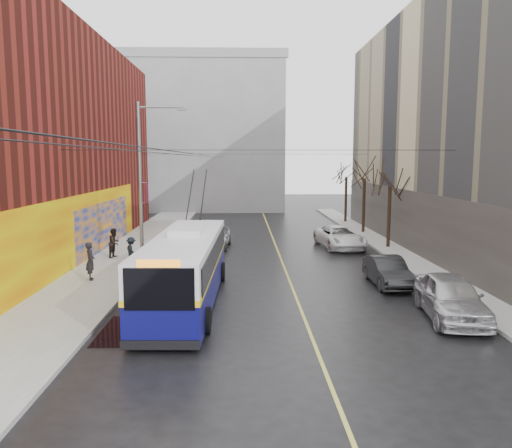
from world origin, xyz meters
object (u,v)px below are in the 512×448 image
(trolleybus, at_px, (186,267))
(parked_car_c, at_px, (340,237))
(tree_far, at_px, (347,169))
(pedestrian_a, at_px, (90,261))
(streetlight_pole, at_px, (143,181))
(pedestrian_c, at_px, (131,251))
(pedestrian_b, at_px, (114,243))
(tree_near, at_px, (390,175))
(parked_car_b, at_px, (387,271))
(tree_mid, at_px, (365,169))
(parked_car_a, at_px, (451,297))
(following_car, at_px, (215,235))

(trolleybus, bearing_deg, parked_car_c, 56.89)
(tree_far, xyz_separation_m, pedestrian_a, (-17.22, -22.91, -4.06))
(streetlight_pole, height_order, pedestrian_c, streetlight_pole)
(pedestrian_a, relative_size, pedestrian_b, 1.06)
(tree_near, relative_size, pedestrian_c, 4.21)
(tree_far, bearing_deg, tree_near, -90.00)
(parked_car_b, relative_size, parked_car_c, 0.77)
(tree_mid, bearing_deg, pedestrian_a, -137.26)
(parked_car_a, xyz_separation_m, pedestrian_c, (-14.07, 9.68, 0.07))
(parked_car_c, xyz_separation_m, pedestrian_a, (-14.02, -9.35, 0.33))
(streetlight_pole, height_order, tree_mid, streetlight_pole)
(tree_near, height_order, following_car, tree_near)
(trolleybus, distance_m, pedestrian_c, 8.28)
(parked_car_a, relative_size, pedestrian_b, 2.80)
(tree_mid, relative_size, parked_car_a, 1.36)
(tree_far, bearing_deg, pedestrian_a, -126.93)
(trolleybus, bearing_deg, parked_car_a, -11.49)
(parked_car_b, bearing_deg, tree_mid, 79.49)
(streetlight_pole, bearing_deg, trolleybus, -65.57)
(trolleybus, bearing_deg, parked_car_b, 17.79)
(trolleybus, height_order, pedestrian_a, trolleybus)
(parked_car_b, distance_m, pedestrian_a, 14.34)
(parked_car_c, bearing_deg, parked_car_b, -95.59)
(pedestrian_a, distance_m, pedestrian_b, 5.68)
(streetlight_pole, xyz_separation_m, tree_mid, (15.14, 13.00, 0.41))
(streetlight_pole, height_order, pedestrian_b, streetlight_pole)
(pedestrian_a, bearing_deg, tree_far, -57.91)
(pedestrian_a, bearing_deg, trolleybus, -146.38)
(tree_near, height_order, trolleybus, tree_near)
(parked_car_a, height_order, pedestrian_b, pedestrian_b)
(tree_near, relative_size, trolleybus, 0.55)
(tree_mid, relative_size, pedestrian_a, 3.60)
(parked_car_a, distance_m, pedestrian_b, 19.38)
(tree_far, bearing_deg, tree_mid, -90.00)
(pedestrian_b, xyz_separation_m, pedestrian_c, (1.42, -1.96, -0.12))
(pedestrian_a, bearing_deg, following_car, -50.21)
(pedestrian_b, bearing_deg, parked_car_b, -95.70)
(parked_car_c, bearing_deg, streetlight_pole, -158.86)
(tree_mid, bearing_deg, streetlight_pole, -139.35)
(tree_near, relative_size, tree_mid, 0.96)
(streetlight_pole, height_order, following_car, streetlight_pole)
(following_car, height_order, pedestrian_c, pedestrian_c)
(tree_near, distance_m, following_car, 12.45)
(following_car, bearing_deg, pedestrian_a, -115.31)
(tree_near, xyz_separation_m, trolleybus, (-12.19, -12.49, -3.45))
(parked_car_b, bearing_deg, parked_car_c, 90.92)
(tree_near, distance_m, parked_car_b, 11.11)
(tree_far, height_order, parked_car_c, tree_far)
(tree_far, distance_m, parked_car_c, 14.61)
(tree_mid, xyz_separation_m, trolleybus, (-12.19, -19.49, -3.73))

